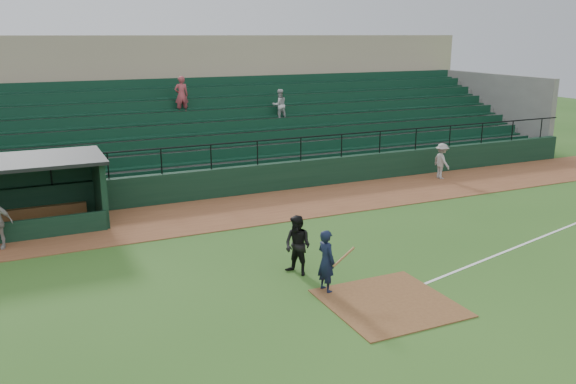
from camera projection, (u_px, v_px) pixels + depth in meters
name	position (u px, v px, depth m)	size (l,w,h in m)	color
ground	(368.00, 288.00, 15.48)	(90.00, 90.00, 0.00)	#2E581C
warning_track	(255.00, 209.00, 22.49)	(40.00, 4.00, 0.03)	brown
home_plate_dirt	(389.00, 303.00, 14.59)	(3.00, 3.00, 0.03)	brown
foul_line	(552.00, 233.00, 19.76)	(18.00, 0.09, 0.01)	white
stadium_structure	(192.00, 120.00, 29.32)	(38.00, 13.08, 6.40)	black
batter_at_plate	(326.00, 261.00, 15.09)	(1.04, 0.70, 1.66)	black
umpire	(298.00, 246.00, 16.17)	(0.82, 0.64, 1.68)	black
runner	(442.00, 161.00, 26.94)	(1.05, 0.61, 1.63)	#9D9793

